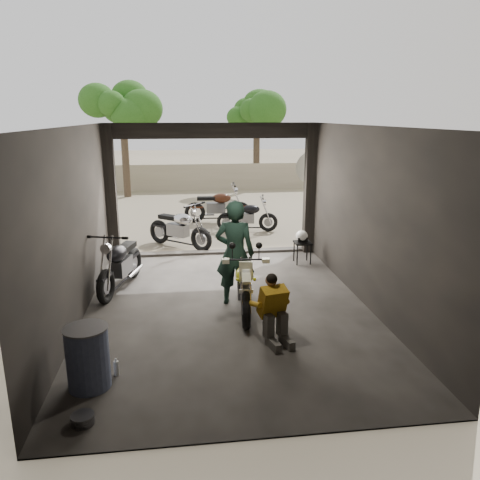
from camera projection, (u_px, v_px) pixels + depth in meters
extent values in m
plane|color=#7A6D56|center=(228.00, 310.00, 8.36)|extent=(80.00, 80.00, 0.00)
cube|color=#2D2B28|center=(228.00, 309.00, 8.36)|extent=(5.00, 7.00, 0.02)
plane|color=black|center=(227.00, 126.00, 7.54)|extent=(7.00, 7.00, 0.00)
cube|color=black|center=(264.00, 301.00, 4.60)|extent=(5.00, 0.02, 3.20)
cube|color=black|center=(75.00, 227.00, 7.64)|extent=(0.02, 7.00, 3.20)
cube|color=black|center=(368.00, 219.00, 8.26)|extent=(0.02, 7.00, 3.20)
cube|color=black|center=(111.00, 194.00, 10.89)|extent=(0.24, 0.24, 3.20)
cube|color=black|center=(310.00, 189.00, 11.48)|extent=(0.24, 0.24, 3.20)
cube|color=black|center=(212.00, 131.00, 10.86)|extent=(5.00, 0.16, 0.36)
cube|color=#2D2B28|center=(214.00, 252.00, 11.71)|extent=(5.00, 0.25, 0.08)
cube|color=gray|center=(197.00, 177.00, 21.62)|extent=(18.00, 0.30, 1.20)
cylinder|color=#382B1E|center=(125.00, 154.00, 19.50)|extent=(0.30, 0.30, 3.58)
ellipsoid|color=#1E4C14|center=(122.00, 98.00, 18.92)|extent=(2.20, 2.20, 3.14)
cylinder|color=#382B1E|center=(256.00, 154.00, 21.71)|extent=(0.30, 0.30, 3.20)
ellipsoid|color=#1E4C14|center=(257.00, 110.00, 21.19)|extent=(2.20, 2.20, 2.80)
imported|color=black|center=(235.00, 253.00, 8.37)|extent=(0.81, 0.63, 1.95)
cube|color=black|center=(303.00, 243.00, 10.83)|extent=(0.38, 0.38, 0.04)
cylinder|color=black|center=(297.00, 255.00, 10.73)|extent=(0.03, 0.03, 0.51)
cylinder|color=black|center=(311.00, 255.00, 10.77)|extent=(0.03, 0.03, 0.51)
cylinder|color=black|center=(294.00, 252.00, 11.03)|extent=(0.03, 0.03, 0.51)
cylinder|color=black|center=(307.00, 251.00, 11.07)|extent=(0.03, 0.03, 0.51)
ellipsoid|color=white|center=(302.00, 236.00, 10.82)|extent=(0.34, 0.35, 0.27)
cylinder|color=#404A6B|center=(88.00, 359.00, 5.87)|extent=(0.58, 0.58, 0.83)
cylinder|color=black|center=(310.00, 203.00, 12.19)|extent=(0.08, 0.08, 2.28)
cylinder|color=white|center=(312.00, 168.00, 11.93)|extent=(0.83, 0.03, 0.83)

